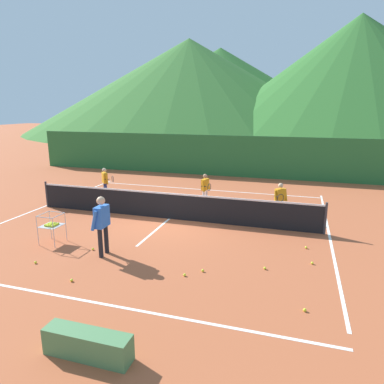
{
  "coord_description": "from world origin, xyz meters",
  "views": [
    {
      "loc": [
        4.36,
        -11.3,
        3.98
      ],
      "look_at": [
        0.98,
        -0.38,
        1.17
      ],
      "focal_mm": 32.54,
      "sensor_mm": 36.0,
      "label": 1
    }
  ],
  "objects_px": {
    "instructor": "(102,220)",
    "tennis_ball_4": "(185,275)",
    "tennis_ball_5": "(36,262)",
    "tennis_ball_7": "(100,218)",
    "student_0": "(105,180)",
    "tennis_ball_9": "(306,247)",
    "tennis_ball_3": "(312,263)",
    "tennis_ball_0": "(72,280)",
    "tennis_net": "(169,206)",
    "tennis_ball_8": "(203,271)",
    "tennis_ball_6": "(265,268)",
    "ball_cart": "(52,225)",
    "courtside_bench": "(88,344)",
    "student_2": "(280,197)",
    "tennis_ball_2": "(93,249)",
    "student_1": "(205,187)",
    "tennis_ball_1": "(305,310)"
  },
  "relations": [
    {
      "from": "instructor",
      "to": "tennis_ball_4",
      "type": "relative_size",
      "value": 24.43
    },
    {
      "from": "tennis_ball_5",
      "to": "tennis_ball_7",
      "type": "relative_size",
      "value": 1.0
    },
    {
      "from": "student_0",
      "to": "tennis_ball_9",
      "type": "height_order",
      "value": "student_0"
    },
    {
      "from": "student_0",
      "to": "tennis_ball_3",
      "type": "height_order",
      "value": "student_0"
    },
    {
      "from": "tennis_ball_0",
      "to": "tennis_net",
      "type": "bearing_deg",
      "value": 84.22
    },
    {
      "from": "tennis_ball_4",
      "to": "tennis_ball_8",
      "type": "relative_size",
      "value": 1.0
    },
    {
      "from": "tennis_ball_6",
      "to": "tennis_ball_9",
      "type": "xyz_separation_m",
      "value": [
        1.0,
        1.69,
        0.0
      ]
    },
    {
      "from": "ball_cart",
      "to": "tennis_ball_6",
      "type": "distance_m",
      "value": 6.27
    },
    {
      "from": "ball_cart",
      "to": "tennis_ball_6",
      "type": "relative_size",
      "value": 13.22
    },
    {
      "from": "tennis_ball_5",
      "to": "tennis_ball_8",
      "type": "xyz_separation_m",
      "value": [
        4.29,
        0.84,
        0.0
      ]
    },
    {
      "from": "tennis_ball_4",
      "to": "ball_cart",
      "type": "bearing_deg",
      "value": 169.38
    },
    {
      "from": "tennis_net",
      "to": "courtside_bench",
      "type": "bearing_deg",
      "value": -79.66
    },
    {
      "from": "tennis_ball_9",
      "to": "tennis_ball_8",
      "type": "bearing_deg",
      "value": -137.18
    },
    {
      "from": "tennis_ball_9",
      "to": "instructor",
      "type": "bearing_deg",
      "value": -158.59
    },
    {
      "from": "tennis_ball_0",
      "to": "tennis_ball_9",
      "type": "xyz_separation_m",
      "value": [
        5.26,
        3.66,
        0.0
      ]
    },
    {
      "from": "student_0",
      "to": "ball_cart",
      "type": "height_order",
      "value": "student_0"
    },
    {
      "from": "tennis_ball_6",
      "to": "courtside_bench",
      "type": "xyz_separation_m",
      "value": [
        -2.44,
        -4.04,
        0.2
      ]
    },
    {
      "from": "student_2",
      "to": "tennis_ball_2",
      "type": "bearing_deg",
      "value": -136.49
    },
    {
      "from": "tennis_net",
      "to": "instructor",
      "type": "distance_m",
      "value": 3.59
    },
    {
      "from": "tennis_ball_0",
      "to": "tennis_ball_4",
      "type": "height_order",
      "value": "same"
    },
    {
      "from": "tennis_net",
      "to": "student_1",
      "type": "relative_size",
      "value": 8.09
    },
    {
      "from": "student_0",
      "to": "student_2",
      "type": "height_order",
      "value": "student_0"
    },
    {
      "from": "tennis_ball_4",
      "to": "courtside_bench",
      "type": "distance_m",
      "value": 3.17
    },
    {
      "from": "ball_cart",
      "to": "tennis_ball_3",
      "type": "distance_m",
      "value": 7.45
    },
    {
      "from": "tennis_ball_6",
      "to": "tennis_ball_8",
      "type": "height_order",
      "value": "same"
    },
    {
      "from": "tennis_ball_5",
      "to": "tennis_ball_8",
      "type": "height_order",
      "value": "same"
    },
    {
      "from": "tennis_ball_5",
      "to": "courtside_bench",
      "type": "relative_size",
      "value": 0.05
    },
    {
      "from": "tennis_ball_4",
      "to": "tennis_ball_7",
      "type": "height_order",
      "value": "same"
    },
    {
      "from": "tennis_ball_1",
      "to": "tennis_ball_3",
      "type": "height_order",
      "value": "same"
    },
    {
      "from": "tennis_ball_3",
      "to": "tennis_ball_7",
      "type": "height_order",
      "value": "same"
    },
    {
      "from": "instructor",
      "to": "tennis_ball_6",
      "type": "distance_m",
      "value": 4.47
    },
    {
      "from": "student_2",
      "to": "tennis_ball_9",
      "type": "bearing_deg",
      "value": -71.04
    },
    {
      "from": "instructor",
      "to": "tennis_ball_9",
      "type": "distance_m",
      "value": 5.82
    },
    {
      "from": "tennis_ball_2",
      "to": "tennis_ball_6",
      "type": "xyz_separation_m",
      "value": [
        4.81,
        0.22,
        0.0
      ]
    },
    {
      "from": "tennis_ball_3",
      "to": "tennis_ball_5",
      "type": "xyz_separation_m",
      "value": [
        -6.9,
        -2.09,
        0.0
      ]
    },
    {
      "from": "student_2",
      "to": "tennis_ball_0",
      "type": "xyz_separation_m",
      "value": [
        -4.32,
        -6.39,
        -0.75
      ]
    },
    {
      "from": "tennis_ball_4",
      "to": "student_1",
      "type": "bearing_deg",
      "value": 100.56
    },
    {
      "from": "tennis_ball_4",
      "to": "instructor",
      "type": "bearing_deg",
      "value": 168.13
    },
    {
      "from": "tennis_ball_3",
      "to": "tennis_ball_5",
      "type": "height_order",
      "value": "same"
    },
    {
      "from": "tennis_ball_6",
      "to": "tennis_ball_1",
      "type": "bearing_deg",
      "value": -59.99
    },
    {
      "from": "student_1",
      "to": "student_2",
      "type": "relative_size",
      "value": 1.02
    },
    {
      "from": "student_1",
      "to": "tennis_ball_0",
      "type": "distance_m",
      "value": 7.33
    },
    {
      "from": "tennis_ball_2",
      "to": "tennis_ball_4",
      "type": "height_order",
      "value": "same"
    },
    {
      "from": "tennis_net",
      "to": "ball_cart",
      "type": "height_order",
      "value": "tennis_net"
    },
    {
      "from": "tennis_ball_7",
      "to": "tennis_net",
      "type": "bearing_deg",
      "value": 18.54
    },
    {
      "from": "courtside_bench",
      "to": "tennis_ball_1",
      "type": "bearing_deg",
      "value": 35.28
    },
    {
      "from": "instructor",
      "to": "tennis_ball_5",
      "type": "relative_size",
      "value": 24.43
    },
    {
      "from": "student_2",
      "to": "tennis_ball_1",
      "type": "bearing_deg",
      "value": -81.72
    },
    {
      "from": "tennis_net",
      "to": "courtside_bench",
      "type": "xyz_separation_m",
      "value": [
        1.3,
        -7.13,
        -0.27
      ]
    },
    {
      "from": "ball_cart",
      "to": "tennis_ball_5",
      "type": "xyz_separation_m",
      "value": [
        0.5,
        -1.32,
        -0.54
      ]
    }
  ]
}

